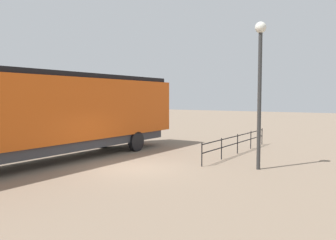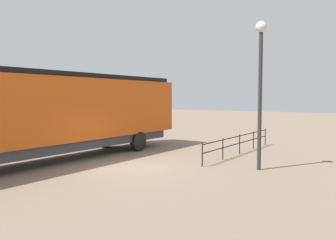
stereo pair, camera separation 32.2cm
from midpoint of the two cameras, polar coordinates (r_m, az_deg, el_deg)
The scene contains 4 objects.
ground_plane at distance 15.19m, azimuth -6.37°, elevation -7.81°, with size 120.00×120.00×0.00m, color #84705B.
locomotive at distance 16.85m, azimuth -20.32°, elevation 1.20°, with size 2.84×17.86×4.20m.
lamp_post at distance 14.98m, azimuth 14.22°, elevation 7.71°, with size 0.46×0.46×6.14m.
platform_fence at distance 19.09m, azimuth 10.86°, elevation -3.37°, with size 0.05×8.37×1.05m.
Camera 1 is at (9.31, -11.59, 3.05)m, focal length 37.20 mm.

